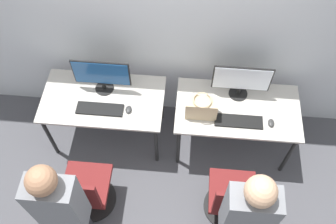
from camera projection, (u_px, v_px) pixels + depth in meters
ground_plane at (167, 164)px, 4.11m from camera, size 20.00×20.00×0.00m
wall_back at (174, 18)px, 3.36m from camera, size 12.00×0.05×2.80m
desk_left at (104, 103)px, 3.79m from camera, size 1.22×0.66×0.71m
monitor_left at (102, 75)px, 3.61m from camera, size 0.56×0.19×0.40m
keyboard_left at (100, 109)px, 3.64m from camera, size 0.46×0.14×0.02m
mouse_left at (129, 110)px, 3.63m from camera, size 0.06×0.09×0.03m
office_chair_left at (86, 192)px, 3.57m from camera, size 0.48×0.48×0.87m
person_left at (64, 212)px, 2.92m from camera, size 0.36×0.21×1.62m
desk_right at (237, 113)px, 3.72m from camera, size 1.22×0.66×0.71m
monitor_right at (241, 80)px, 3.57m from camera, size 0.56×0.19×0.40m
keyboard_right at (239, 121)px, 3.57m from camera, size 0.46×0.14×0.02m
mouse_right at (271, 123)px, 3.55m from camera, size 0.06×0.09×0.03m
office_chair_right at (232, 200)px, 3.52m from camera, size 0.48×0.48×0.87m
person_right at (244, 222)px, 2.87m from camera, size 0.36×0.21×1.63m
handbag at (201, 108)px, 3.53m from camera, size 0.30×0.18×0.25m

